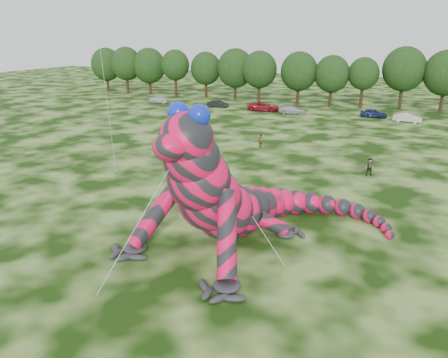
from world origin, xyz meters
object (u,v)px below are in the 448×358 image
tree_4 (206,75)px  spectator_5 (370,167)px  tree_7 (299,78)px  tree_11 (445,81)px  car_2 (264,106)px  inflatable_gecko (236,167)px  tree_8 (331,81)px  tree_3 (175,73)px  tree_9 (363,83)px  tree_1 (127,70)px  tree_10 (403,78)px  tree_0 (107,70)px  tree_5 (235,74)px  car_0 (160,99)px  spectator_4 (201,114)px  tree_2 (149,71)px  spectator_0 (260,141)px  tree_6 (259,77)px  car_5 (407,118)px  car_4 (374,113)px  car_1 (218,104)px  flying_kite (95,6)px  car_3 (292,110)px

tree_4 → spectator_5: (36.22, -40.64, -3.72)m
tree_4 → tree_7: (19.56, -1.91, 0.21)m
tree_11 → car_2: tree_11 is taller
inflatable_gecko → tree_8: bearing=107.5°
tree_11 → tree_3: bearing=-178.7°
tree_7 → tree_9: bearing=2.8°
tree_1 → tree_10: size_ratio=0.93×
tree_0 → spectator_5: bearing=-33.9°
tree_5 → car_0: size_ratio=2.51×
tree_1 → tree_9: (49.42, -0.71, -0.57)m
tree_3 → spectator_4: (16.19, -21.27, -3.78)m
tree_8 → tree_11: tree_11 is taller
tree_0 → tree_2: tree_2 is taller
tree_7 → tree_8: 5.87m
spectator_4 → tree_0: bearing=14.0°
tree_11 → spectator_0: bearing=-119.9°
spectator_0 → tree_6: bearing=-160.1°
tree_9 → car_5: tree_9 is taller
tree_5 → tree_6: bearing=-17.5°
car_2 → spectator_4: spectator_4 is taller
car_4 → spectator_5: (2.53, -30.71, 0.12)m
inflatable_gecko → car_5: size_ratio=4.54×
car_1 → car_5: 31.36m
inflatable_gecko → tree_8: (-4.09, 55.24, -0.08)m
tree_3 → tree_4: (6.08, 1.64, -0.19)m
flying_kite → tree_7: bearing=86.3°
car_5 → spectator_4: bearing=115.0°
flying_kite → tree_8: bearing=79.9°
tree_9 → car_5: bearing=-52.9°
tree_0 → tree_4: bearing=-1.2°
tree_5 → tree_2: bearing=179.1°
car_2 → car_4: 17.68m
inflatable_gecko → tree_7: size_ratio=1.92×
tree_9 → tree_7: bearing=-177.2°
tree_5 → car_2: bearing=-48.1°
tree_0 → car_5: size_ratio=2.37×
tree_5 → spectator_4: bearing=-81.0°
car_3 → spectator_5: spectator_5 is taller
flying_kite → tree_11: size_ratio=1.62×
tree_4 → tree_10: size_ratio=0.86×
car_3 → spectator_0: bearing=178.2°
tree_5 → tree_11: 36.91m
tree_3 → car_0: size_ratio=2.42×
car_2 → car_5: (22.61, -0.97, -0.08)m
spectator_0 → car_2: bearing=-161.9°
tree_8 → spectator_5: (10.80, -38.91, -3.66)m
tree_2 → car_4: tree_2 is taller
tree_3 → tree_6: size_ratio=0.99×
spectator_0 → tree_11: bearing=150.6°
tree_5 → car_2: 14.85m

